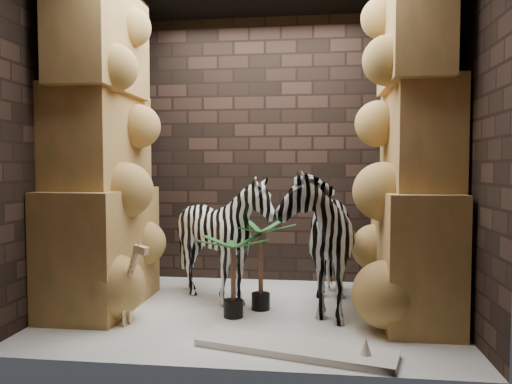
# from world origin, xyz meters

# --- Properties ---
(floor) EXTENTS (3.50, 3.50, 0.00)m
(floor) POSITION_xyz_m (0.00, 0.00, 0.00)
(floor) COLOR white
(floor) RESTS_ON ground
(wall_back) EXTENTS (3.50, 0.00, 3.50)m
(wall_back) POSITION_xyz_m (0.00, 1.25, 1.50)
(wall_back) COLOR #2E1F18
(wall_back) RESTS_ON ground
(wall_front) EXTENTS (3.50, 0.00, 3.50)m
(wall_front) POSITION_xyz_m (0.00, -1.25, 1.50)
(wall_front) COLOR #2E1F18
(wall_front) RESTS_ON ground
(wall_left) EXTENTS (0.00, 3.00, 3.00)m
(wall_left) POSITION_xyz_m (-1.75, 0.00, 1.50)
(wall_left) COLOR #2E1F18
(wall_left) RESTS_ON ground
(wall_right) EXTENTS (0.00, 3.00, 3.00)m
(wall_right) POSITION_xyz_m (1.75, 0.00, 1.50)
(wall_right) COLOR #2E1F18
(wall_right) RESTS_ON ground
(rock_pillar_left) EXTENTS (0.68, 1.30, 3.00)m
(rock_pillar_left) POSITION_xyz_m (-1.40, 0.00, 1.50)
(rock_pillar_left) COLOR tan
(rock_pillar_left) RESTS_ON floor
(rock_pillar_right) EXTENTS (0.58, 1.25, 3.00)m
(rock_pillar_right) POSITION_xyz_m (1.42, 0.00, 1.50)
(rock_pillar_right) COLOR tan
(rock_pillar_right) RESTS_ON floor
(zebra_right) EXTENTS (0.73, 1.30, 1.52)m
(zebra_right) POSITION_xyz_m (0.59, 0.18, 0.76)
(zebra_right) COLOR white
(zebra_right) RESTS_ON floor
(zebra_left) EXTENTS (1.13, 1.34, 1.12)m
(zebra_left) POSITION_xyz_m (-0.30, 0.26, 0.56)
(zebra_left) COLOR white
(zebra_left) RESTS_ON floor
(giraffe_toy) EXTENTS (0.40, 0.24, 0.73)m
(giraffe_toy) POSITION_xyz_m (-1.05, -0.48, 0.37)
(giraffe_toy) COLOR #F6CA92
(giraffe_toy) RESTS_ON floor
(palm_front) EXTENTS (0.36, 0.36, 0.82)m
(palm_front) POSITION_xyz_m (0.09, 0.08, 0.41)
(palm_front) COLOR #20562F
(palm_front) RESTS_ON floor
(palm_back) EXTENTS (0.36, 0.36, 0.72)m
(palm_back) POSITION_xyz_m (-0.12, -0.17, 0.36)
(palm_back) COLOR #20562F
(palm_back) RESTS_ON floor
(surfboard) EXTENTS (1.46, 0.70, 0.05)m
(surfboard) POSITION_xyz_m (0.44, -0.90, 0.03)
(surfboard) COLOR white
(surfboard) RESTS_ON floor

